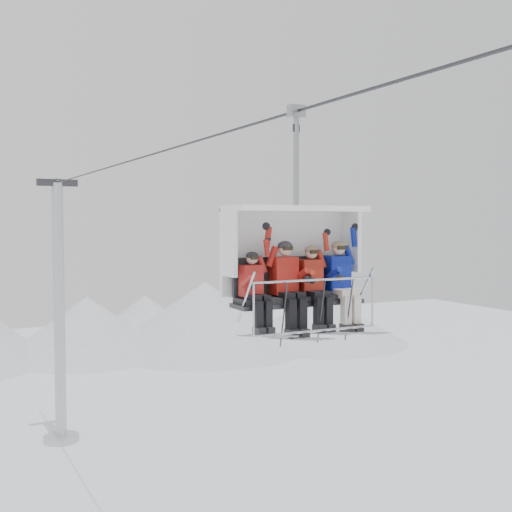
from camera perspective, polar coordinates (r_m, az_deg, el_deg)
name	(u,v)px	position (r m, az deg, el deg)	size (l,w,h in m)	color
lift_tower_right	(60,330)	(34.51, -17.06, -6.32)	(2.00, 1.80, 13.48)	#B4B6BC
haul_cable	(256,123)	(13.13, 0.00, 11.71)	(0.06, 0.06, 50.00)	#313136
chairlift_carrier	(292,254)	(11.73, 3.23, 0.15)	(2.64, 1.17, 3.98)	black
skier_far_left	(255,289)	(11.04, -0.13, -2.93)	(0.37, 1.69, 1.50)	red
skier_center_left	(287,282)	(11.36, 2.76, -2.35)	(0.45, 1.69, 1.77)	#AF1E15
skier_center_right	(314,283)	(11.64, 5.14, -2.43)	(0.41, 1.69, 1.63)	#AF2818
skier_far_right	(341,280)	(11.97, 7.53, -2.13)	(0.45, 1.69, 1.75)	#0E1F95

